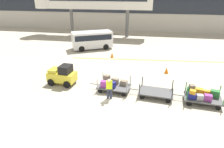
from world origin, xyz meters
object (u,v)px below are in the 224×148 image
at_px(baggage_cart_lead, 113,84).
at_px(safety_cone_far, 166,70).
at_px(baggage_cart_middle, 156,92).
at_px(safety_cone_near, 112,55).
at_px(shuttle_van, 92,39).
at_px(baggage_tug, 62,75).
at_px(baggage_handler, 109,88).
at_px(baggage_cart_tail, 201,95).

distance_m(baggage_cart_lead, safety_cone_far, 5.74).
bearing_deg(baggage_cart_middle, safety_cone_far, 76.82).
relative_size(baggage_cart_middle, safety_cone_near, 5.57).
xyz_separation_m(baggage_cart_middle, safety_cone_far, (1.03, 4.39, -0.07)).
relative_size(baggage_cart_middle, shuttle_van, 0.60).
bearing_deg(baggage_cart_lead, baggage_tug, 174.45).
height_order(baggage_cart_lead, safety_cone_near, baggage_cart_lead).
bearing_deg(baggage_cart_middle, safety_cone_near, 119.53).
height_order(baggage_cart_lead, shuttle_van, shuttle_van).
bearing_deg(safety_cone_far, shuttle_van, 142.73).
bearing_deg(baggage_cart_lead, baggage_cart_middle, -7.09).
xyz_separation_m(baggage_cart_lead, shuttle_van, (-4.40, 10.49, 0.74)).
bearing_deg(baggage_tug, safety_cone_far, 23.94).
relative_size(baggage_cart_lead, baggage_handler, 1.96).
bearing_deg(shuttle_van, safety_cone_far, -37.27).
distance_m(baggage_cart_tail, baggage_handler, 6.02).
bearing_deg(baggage_cart_middle, baggage_cart_lead, 172.91).
bearing_deg(shuttle_van, baggage_cart_tail, -47.02).
height_order(safety_cone_near, safety_cone_far, same).
relative_size(baggage_tug, baggage_cart_middle, 0.72).
bearing_deg(baggage_tug, baggage_cart_middle, -6.22).
distance_m(baggage_tug, baggage_handler, 4.36).
bearing_deg(baggage_cart_middle, baggage_tug, 173.78).
xyz_separation_m(shuttle_van, safety_cone_far, (8.51, -6.48, -0.96)).
relative_size(baggage_tug, baggage_handler, 1.41).
relative_size(baggage_handler, safety_cone_near, 2.84).
xyz_separation_m(baggage_cart_lead, safety_cone_far, (4.11, 4.01, -0.22)).
distance_m(baggage_tug, safety_cone_near, 7.60).
distance_m(safety_cone_near, safety_cone_far, 6.51).
distance_m(baggage_tug, shuttle_van, 10.11).
bearing_deg(baggage_cart_tail, baggage_tug, 174.08).
xyz_separation_m(baggage_tug, baggage_cart_lead, (4.04, -0.39, -0.26)).
height_order(baggage_tug, baggage_cart_tail, baggage_tug).
relative_size(shuttle_van, safety_cone_near, 9.33).
height_order(baggage_cart_lead, baggage_cart_tail, same).
xyz_separation_m(baggage_tug, baggage_cart_tail, (10.00, -1.04, -0.22)).
xyz_separation_m(baggage_cart_tail, safety_cone_near, (-7.36, 8.15, -0.26)).
relative_size(baggage_cart_lead, safety_cone_far, 5.57).
distance_m(baggage_cart_middle, baggage_cart_tail, 2.91).
bearing_deg(baggage_cart_lead, baggage_cart_tail, -6.17).
bearing_deg(baggage_cart_tail, baggage_cart_middle, 174.82).
xyz_separation_m(baggage_cart_tail, safety_cone_far, (-1.86, 4.65, -0.26)).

